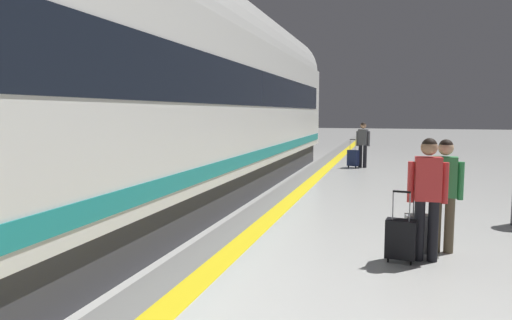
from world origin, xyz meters
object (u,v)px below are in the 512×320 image
high_speed_train (65,73)px  suitcase_far (353,158)px  suitcase_mid (401,239)px  passenger_far (363,141)px  passenger_near (444,187)px  suitcase_near (420,234)px  passenger_mid (428,190)px

high_speed_train → suitcase_far: 11.87m
suitcase_mid → passenger_far: (-1.08, 10.58, 0.62)m
suitcase_far → passenger_far: bearing=21.0°
passenger_near → suitcase_mid: (-0.57, -0.63, -0.61)m
high_speed_train → suitcase_near: size_ratio=29.64×
suitcase_near → suitcase_mid: bearing=-127.4°
suitcase_mid → passenger_far: passenger_far is taller
high_speed_train → passenger_mid: high_speed_train is taller
passenger_mid → suitcase_near: bearing=111.1°
passenger_near → suitcase_far: 10.04m
passenger_mid → suitcase_mid: (-0.32, -0.16, -0.63)m
suitcase_near → passenger_far: passenger_far is taller
passenger_mid → passenger_far: passenger_mid is taller
passenger_near → suitcase_far: (-1.97, 9.82, -0.58)m
suitcase_near → suitcase_mid: (-0.25, -0.33, -0.00)m
passenger_far → suitcase_far: size_ratio=1.58×
passenger_mid → suitcase_mid: 0.73m
suitcase_near → suitcase_far: size_ratio=0.95×
passenger_mid → passenger_far: size_ratio=1.02×
passenger_near → high_speed_train: bearing=-163.9°
passenger_near → passenger_mid: 0.54m
passenger_near → passenger_mid: passenger_mid is taller
high_speed_train → suitcase_far: size_ratio=28.21×
passenger_near → suitcase_near: 0.75m
passenger_far → suitcase_near: bearing=-82.6°
passenger_near → passenger_far: (-1.65, 9.95, 0.01)m
passenger_mid → suitcase_far: bearing=99.5°
suitcase_far → passenger_mid: bearing=-80.5°
passenger_near → passenger_far: 10.08m
high_speed_train → passenger_near: high_speed_train is taller
suitcase_mid → suitcase_far: (-1.40, 10.45, 0.03)m
high_speed_train → suitcase_far: (3.04, 11.27, -2.16)m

